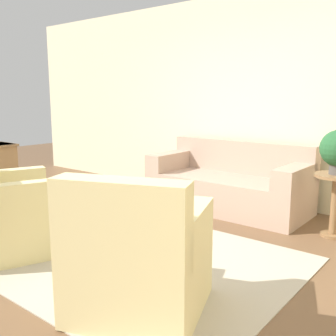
% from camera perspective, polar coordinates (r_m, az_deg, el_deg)
% --- Properties ---
extents(ground_plane, '(16.00, 16.00, 0.00)m').
position_cam_1_polar(ground_plane, '(3.77, -7.16, -12.22)').
color(ground_plane, brown).
extents(wall_back, '(8.93, 0.12, 2.80)m').
position_cam_1_polar(wall_back, '(5.54, 11.75, 9.70)').
color(wall_back, beige).
rests_on(wall_back, ground_plane).
extents(rug, '(3.16, 2.18, 0.01)m').
position_cam_1_polar(rug, '(3.77, -7.17, -12.15)').
color(rug, '#B2A893').
rests_on(rug, ground_plane).
extents(couch, '(2.03, 0.91, 0.86)m').
position_cam_1_polar(couch, '(5.16, 8.88, -2.38)').
color(couch, tan).
rests_on(couch, ground_plane).
extents(armchair_left, '(1.07, 1.06, 0.97)m').
position_cam_1_polar(armchair_left, '(3.94, -22.78, -6.27)').
color(armchair_left, beige).
rests_on(armchair_left, rug).
extents(armchair_right, '(1.07, 1.06, 0.97)m').
position_cam_1_polar(armchair_right, '(2.66, -4.52, -13.43)').
color(armchair_right, beige).
rests_on(armchair_right, rug).
extents(ottoman_table, '(0.66, 0.66, 0.39)m').
position_cam_1_polar(ottoman_table, '(3.81, -5.55, -7.78)').
color(ottoman_table, tan).
rests_on(ottoman_table, rug).
extents(side_table, '(0.45, 0.45, 0.66)m').
position_cam_1_polar(side_table, '(4.40, 23.12, -3.72)').
color(side_table, olive).
rests_on(side_table, ground_plane).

